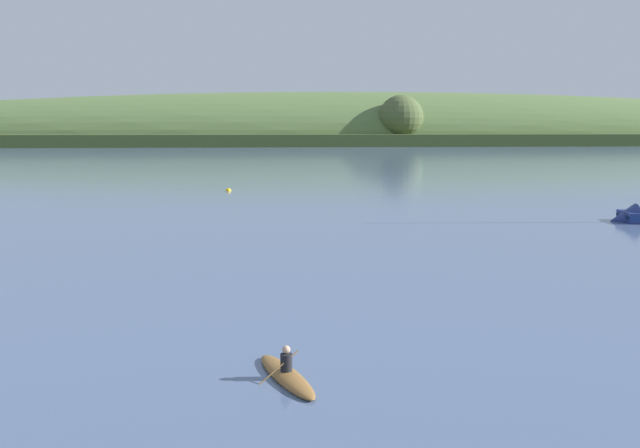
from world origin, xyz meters
name	(u,v)px	position (x,y,z in m)	size (l,w,h in m)	color
far_shoreline_hill	(356,143)	(19.63, 235.65, 0.24)	(544.73, 96.28, 36.10)	#3C4E24
canoe_with_paddler	(286,375)	(0.16, 12.41, 0.10)	(2.01, 3.54, 1.02)	brown
mooring_buoy_foreground	(228,191)	(-6.94, 64.46, 0.00)	(0.58, 0.58, 0.66)	yellow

